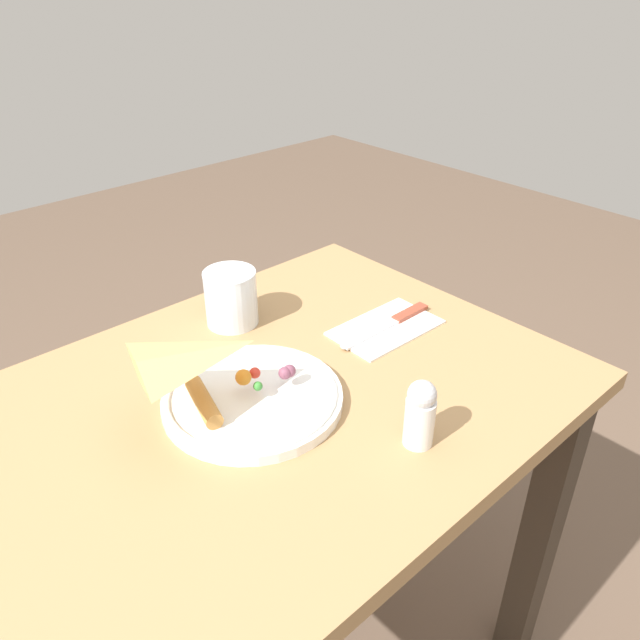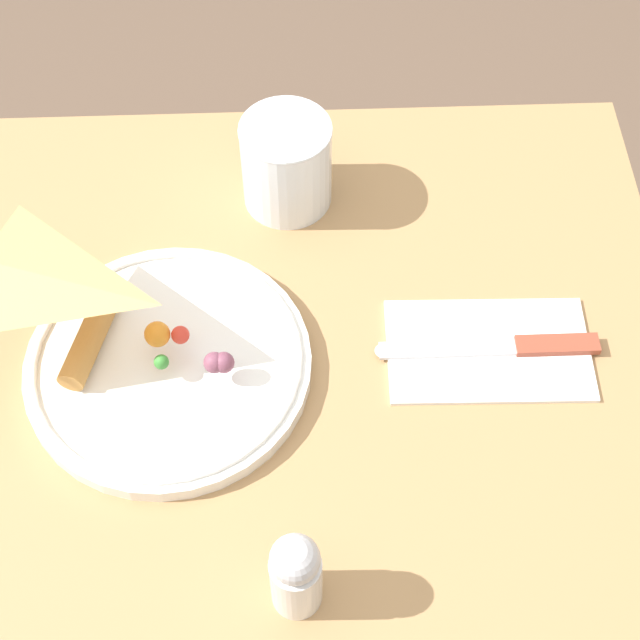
# 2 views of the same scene
# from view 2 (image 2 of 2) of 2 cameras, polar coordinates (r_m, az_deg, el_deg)

# --- Properties ---
(ground_plane) EXTENTS (6.00, 6.00, 0.00)m
(ground_plane) POSITION_cam_2_polar(r_m,az_deg,el_deg) (1.54, -4.73, -16.76)
(ground_plane) COLOR brown
(dining_table) EXTENTS (0.91, 0.65, 0.71)m
(dining_table) POSITION_cam_2_polar(r_m,az_deg,el_deg) (1.00, -7.01, -6.74)
(dining_table) COLOR #A87F51
(dining_table) RESTS_ON ground_plane
(plate_pizza) EXTENTS (0.26, 0.26, 0.05)m
(plate_pizza) POSITION_cam_2_polar(r_m,az_deg,el_deg) (0.88, -8.88, -2.40)
(plate_pizza) COLOR white
(plate_pizza) RESTS_ON dining_table
(milk_glass) EXTENTS (0.09, 0.09, 0.10)m
(milk_glass) POSITION_cam_2_polar(r_m,az_deg,el_deg) (0.97, -1.95, 8.98)
(milk_glass) COLOR white
(milk_glass) RESTS_ON dining_table
(napkin_folded) EXTENTS (0.19, 0.11, 0.00)m
(napkin_folded) POSITION_cam_2_polar(r_m,az_deg,el_deg) (0.90, 9.77, -1.74)
(napkin_folded) COLOR white
(napkin_folded) RESTS_ON dining_table
(butter_knife) EXTENTS (0.20, 0.02, 0.01)m
(butter_knife) POSITION_cam_2_polar(r_m,az_deg,el_deg) (0.90, 10.46, -1.55)
(butter_knife) COLOR #99422D
(butter_knife) RESTS_ON napkin_folded
(salt_shaker) EXTENTS (0.04, 0.04, 0.10)m
(salt_shaker) POSITION_cam_2_polar(r_m,az_deg,el_deg) (0.75, -1.42, -14.55)
(salt_shaker) COLOR silver
(salt_shaker) RESTS_ON dining_table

